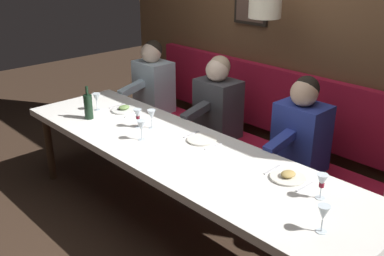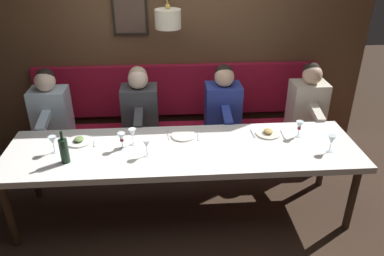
{
  "view_description": "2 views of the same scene",
  "coord_description": "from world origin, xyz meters",
  "px_view_note": "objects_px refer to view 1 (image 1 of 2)",
  "views": [
    {
      "loc": [
        -2.06,
        -2.33,
        2.19
      ],
      "look_at": [
        0.05,
        -0.09,
        0.92
      ],
      "focal_mm": 41.9,
      "sensor_mm": 36.0,
      "label": 1
    },
    {
      "loc": [
        -3.02,
        0.13,
        2.52
      ],
      "look_at": [
        0.05,
        -0.09,
        0.92
      ],
      "focal_mm": 35.4,
      "sensor_mm": 36.0,
      "label": 2
    }
  ],
  "objects_px": {
    "wine_glass_0": "(322,182)",
    "wine_glass_2": "(141,126)",
    "wine_glass_5": "(323,213)",
    "wine_glass_3": "(138,115)",
    "diner_middle": "(218,100)",
    "diner_far": "(153,79)",
    "wine_glass_1": "(152,115)",
    "wine_glass_4": "(97,98)",
    "dining_table": "(180,155)",
    "wine_bottle": "(88,106)",
    "diner_near": "(302,127)"
  },
  "relations": [
    {
      "from": "wine_glass_3",
      "to": "wine_bottle",
      "type": "bearing_deg",
      "value": 112.36
    },
    {
      "from": "wine_glass_1",
      "to": "wine_glass_5",
      "type": "xyz_separation_m",
      "value": [
        -0.26,
        -1.8,
        0.0
      ]
    },
    {
      "from": "wine_glass_2",
      "to": "wine_glass_4",
      "type": "height_order",
      "value": "same"
    },
    {
      "from": "wine_glass_5",
      "to": "wine_glass_3",
      "type": "bearing_deg",
      "value": 84.46
    },
    {
      "from": "wine_glass_2",
      "to": "wine_glass_4",
      "type": "xyz_separation_m",
      "value": [
        0.12,
        0.84,
        0.0
      ]
    },
    {
      "from": "dining_table",
      "to": "diner_middle",
      "type": "height_order",
      "value": "diner_middle"
    },
    {
      "from": "diner_near",
      "to": "diner_far",
      "type": "relative_size",
      "value": 1.0
    },
    {
      "from": "diner_far",
      "to": "wine_glass_0",
      "type": "relative_size",
      "value": 4.82
    },
    {
      "from": "dining_table",
      "to": "wine_glass_1",
      "type": "bearing_deg",
      "value": 77.67
    },
    {
      "from": "wine_bottle",
      "to": "wine_glass_4",
      "type": "bearing_deg",
      "value": 38.84
    },
    {
      "from": "diner_near",
      "to": "wine_glass_4",
      "type": "height_order",
      "value": "diner_near"
    },
    {
      "from": "wine_glass_1",
      "to": "wine_glass_4",
      "type": "relative_size",
      "value": 1.0
    },
    {
      "from": "wine_glass_4",
      "to": "wine_bottle",
      "type": "height_order",
      "value": "wine_bottle"
    },
    {
      "from": "diner_middle",
      "to": "diner_far",
      "type": "height_order",
      "value": "same"
    },
    {
      "from": "wine_glass_3",
      "to": "diner_near",
      "type": "bearing_deg",
      "value": -51.08
    },
    {
      "from": "wine_glass_0",
      "to": "wine_glass_3",
      "type": "height_order",
      "value": "same"
    },
    {
      "from": "diner_middle",
      "to": "wine_glass_1",
      "type": "relative_size",
      "value": 4.82
    },
    {
      "from": "diner_middle",
      "to": "diner_far",
      "type": "distance_m",
      "value": 0.98
    },
    {
      "from": "wine_glass_4",
      "to": "wine_glass_1",
      "type": "bearing_deg",
      "value": -82.27
    },
    {
      "from": "diner_near",
      "to": "wine_glass_4",
      "type": "distance_m",
      "value": 1.88
    },
    {
      "from": "wine_glass_1",
      "to": "wine_glass_3",
      "type": "xyz_separation_m",
      "value": [
        -0.07,
        0.09,
        -0.0
      ]
    },
    {
      "from": "diner_far",
      "to": "wine_glass_1",
      "type": "xyz_separation_m",
      "value": [
        -0.78,
        -0.96,
        0.04
      ]
    },
    {
      "from": "wine_glass_3",
      "to": "wine_glass_4",
      "type": "height_order",
      "value": "same"
    },
    {
      "from": "dining_table",
      "to": "wine_glass_4",
      "type": "distance_m",
      "value": 1.18
    },
    {
      "from": "wine_glass_0",
      "to": "wine_glass_1",
      "type": "height_order",
      "value": "same"
    },
    {
      "from": "diner_middle",
      "to": "wine_glass_0",
      "type": "bearing_deg",
      "value": -115.02
    },
    {
      "from": "wine_glass_3",
      "to": "dining_table",
      "type": "bearing_deg",
      "value": -92.81
    },
    {
      "from": "dining_table",
      "to": "wine_glass_3",
      "type": "height_order",
      "value": "wine_glass_3"
    },
    {
      "from": "diner_middle",
      "to": "wine_glass_1",
      "type": "bearing_deg",
      "value": 178.27
    },
    {
      "from": "diner_far",
      "to": "wine_glass_0",
      "type": "xyz_separation_m",
      "value": [
        -0.74,
        -2.56,
        0.04
      ]
    },
    {
      "from": "wine_glass_0",
      "to": "wine_glass_3",
      "type": "distance_m",
      "value": 1.7
    },
    {
      "from": "dining_table",
      "to": "wine_glass_3",
      "type": "relative_size",
      "value": 19.93
    },
    {
      "from": "wine_glass_0",
      "to": "wine_glass_2",
      "type": "distance_m",
      "value": 1.49
    },
    {
      "from": "wine_glass_5",
      "to": "wine_glass_2",
      "type": "bearing_deg",
      "value": 88.46
    },
    {
      "from": "diner_far",
      "to": "wine_glass_1",
      "type": "distance_m",
      "value": 1.24
    },
    {
      "from": "wine_glass_3",
      "to": "diner_far",
      "type": "bearing_deg",
      "value": 45.37
    },
    {
      "from": "dining_table",
      "to": "wine_glass_2",
      "type": "bearing_deg",
      "value": 108.8
    },
    {
      "from": "wine_glass_4",
      "to": "wine_glass_3",
      "type": "bearing_deg",
      "value": -88.01
    },
    {
      "from": "wine_glass_4",
      "to": "wine_glass_5",
      "type": "xyz_separation_m",
      "value": [
        -0.16,
        -2.5,
        0.0
      ]
    },
    {
      "from": "diner_near",
      "to": "wine_bottle",
      "type": "relative_size",
      "value": 2.64
    },
    {
      "from": "diner_near",
      "to": "diner_middle",
      "type": "distance_m",
      "value": 0.94
    },
    {
      "from": "wine_glass_1",
      "to": "wine_glass_3",
      "type": "distance_m",
      "value": 0.12
    },
    {
      "from": "dining_table",
      "to": "wine_glass_1",
      "type": "distance_m",
      "value": 0.51
    },
    {
      "from": "wine_glass_4",
      "to": "wine_glass_0",
      "type": "bearing_deg",
      "value": -86.53
    },
    {
      "from": "diner_middle",
      "to": "wine_glass_2",
      "type": "xyz_separation_m",
      "value": [
        -0.99,
        -0.11,
        0.04
      ]
    },
    {
      "from": "diner_far",
      "to": "diner_near",
      "type": "bearing_deg",
      "value": -90.0
    },
    {
      "from": "wine_glass_2",
      "to": "wine_bottle",
      "type": "relative_size",
      "value": 0.55
    },
    {
      "from": "diner_middle",
      "to": "wine_glass_3",
      "type": "distance_m",
      "value": 0.86
    },
    {
      "from": "diner_middle",
      "to": "diner_far",
      "type": "relative_size",
      "value": 1.0
    },
    {
      "from": "wine_glass_2",
      "to": "wine_glass_3",
      "type": "distance_m",
      "value": 0.27
    }
  ]
}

